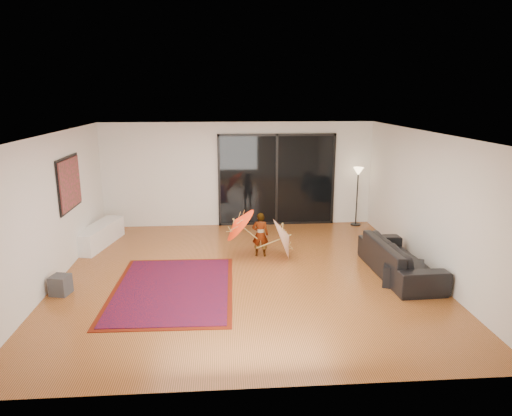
{
  "coord_description": "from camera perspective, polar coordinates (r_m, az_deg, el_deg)",
  "views": [
    {
      "loc": [
        -0.41,
        -8.2,
        3.39
      ],
      "look_at": [
        0.27,
        0.89,
        1.1
      ],
      "focal_mm": 32.0,
      "sensor_mm": 36.0,
      "label": 1
    }
  ],
  "objects": [
    {
      "name": "speaker",
      "position": [
        8.7,
        -23.25,
        -8.83
      ],
      "size": [
        0.36,
        0.36,
        0.34
      ],
      "primitive_type": "cube",
      "rotation": [
        0.0,
        0.0,
        -0.23
      ],
      "color": "#424244",
      "rests_on": "floor"
    },
    {
      "name": "sliding_door",
      "position": [
        11.96,
        2.59,
        3.53
      ],
      "size": [
        3.06,
        0.07,
        2.4
      ],
      "color": "black",
      "rests_on": "wall_back"
    },
    {
      "name": "painting",
      "position": [
        9.85,
        -22.27,
        2.86
      ],
      "size": [
        0.04,
        1.28,
        1.08
      ],
      "color": "black",
      "rests_on": "wall_left"
    },
    {
      "name": "wall_left",
      "position": [
        9.0,
        -24.21,
        -0.27
      ],
      "size": [
        0.0,
        7.0,
        7.0
      ],
      "primitive_type": "plane",
      "rotation": [
        1.57,
        0.0,
        1.57
      ],
      "color": "silver",
      "rests_on": "floor"
    },
    {
      "name": "wall_front",
      "position": [
        5.14,
        0.66,
        -9.3
      ],
      "size": [
        7.0,
        0.0,
        7.0
      ],
      "primitive_type": "plane",
      "rotation": [
        -1.57,
        0.0,
        0.0
      ],
      "color": "silver",
      "rests_on": "floor"
    },
    {
      "name": "wall_right",
      "position": [
        9.31,
        20.69,
        0.51
      ],
      "size": [
        0.0,
        7.0,
        7.0
      ],
      "primitive_type": "plane",
      "rotation": [
        1.57,
        0.0,
        -1.57
      ],
      "color": "silver",
      "rests_on": "floor"
    },
    {
      "name": "floor",
      "position": [
        8.89,
        -1.31,
        -8.34
      ],
      "size": [
        7.0,
        7.0,
        0.0
      ],
      "primitive_type": "plane",
      "color": "#AD5C2F",
      "rests_on": "ground"
    },
    {
      "name": "ottoman",
      "position": [
        8.85,
        17.95,
        -7.78
      ],
      "size": [
        0.9,
        0.9,
        0.39
      ],
      "primitive_type": "cube",
      "rotation": [
        0.0,
        0.0,
        -0.42
      ],
      "color": "black",
      "rests_on": "floor"
    },
    {
      "name": "floor_lamp",
      "position": [
        12.16,
        12.62,
        3.46
      ],
      "size": [
        0.27,
        0.27,
        1.54
      ],
      "color": "black",
      "rests_on": "floor"
    },
    {
      "name": "media_console",
      "position": [
        11.08,
        -18.95,
        -3.22
      ],
      "size": [
        0.77,
        1.77,
        0.48
      ],
      "primitive_type": "cube",
      "rotation": [
        0.0,
        0.0,
        -0.21
      ],
      "color": "white",
      "rests_on": "floor"
    },
    {
      "name": "wall_back",
      "position": [
        11.89,
        -2.22,
        4.2
      ],
      "size": [
        7.0,
        0.0,
        7.0
      ],
      "primitive_type": "plane",
      "rotation": [
        1.57,
        0.0,
        0.0
      ],
      "color": "silver",
      "rests_on": "floor"
    },
    {
      "name": "sofa",
      "position": [
        9.2,
        17.53,
        -6.02
      ],
      "size": [
        0.98,
        2.3,
        0.66
      ],
      "primitive_type": "imported",
      "rotation": [
        0.0,
        0.0,
        1.61
      ],
      "color": "black",
      "rests_on": "floor"
    },
    {
      "name": "child",
      "position": [
        9.73,
        0.54,
        -3.32
      ],
      "size": [
        0.38,
        0.28,
        0.96
      ],
      "primitive_type": "imported",
      "rotation": [
        0.0,
        0.0,
        3.0
      ],
      "color": "#999999",
      "rests_on": "floor"
    },
    {
      "name": "persian_rug",
      "position": [
        8.39,
        -10.36,
        -9.91
      ],
      "size": [
        2.19,
        3.01,
        0.02
      ],
      "rotation": [
        0.0,
        0.0,
        -0.02
      ],
      "color": "#551307",
      "rests_on": "floor"
    },
    {
      "name": "ceiling",
      "position": [
        8.24,
        -1.41,
        9.28
      ],
      "size": [
        7.0,
        7.0,
        0.0
      ],
      "primitive_type": "plane",
      "rotation": [
        3.14,
        0.0,
        0.0
      ],
      "color": "white",
      "rests_on": "wall_back"
    },
    {
      "name": "parasol_white",
      "position": [
        9.65,
        4.17,
        -3.35
      ],
      "size": [
        0.52,
        0.9,
        0.93
      ],
      "rotation": [
        0.0,
        1.21,
        0.0
      ],
      "color": "silver",
      "rests_on": "floor"
    },
    {
      "name": "parasol_orange",
      "position": [
        9.58,
        -2.72,
        -2.02
      ],
      "size": [
        0.68,
        0.84,
        0.88
      ],
      "rotation": [
        0.0,
        -0.85,
        0.0
      ],
      "color": "#FF340D",
      "rests_on": "child"
    }
  ]
}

